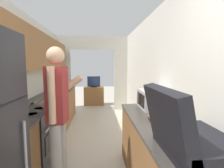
% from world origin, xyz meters
% --- Properties ---
extents(wall_left, '(0.38, 7.68, 2.50)m').
position_xyz_m(wall_left, '(-1.11, 2.48, 1.49)').
color(wall_left, silver).
rests_on(wall_left, ground_plane).
extents(wall_right, '(0.06, 7.68, 2.50)m').
position_xyz_m(wall_right, '(1.20, 2.04, 1.25)').
color(wall_right, silver).
rests_on(wall_right, ground_plane).
extents(wall_far_with_doorway, '(2.74, 0.06, 2.50)m').
position_xyz_m(wall_far_with_doorway, '(0.00, 5.31, 1.42)').
color(wall_far_with_doorway, silver).
rests_on(wall_far_with_doorway, ground_plane).
extents(counter_left, '(0.62, 4.16, 0.88)m').
position_xyz_m(counter_left, '(-0.87, 3.24, 0.44)').
color(counter_left, brown).
rests_on(counter_left, ground_plane).
extents(counter_right, '(0.62, 2.11, 0.88)m').
position_xyz_m(counter_right, '(0.87, 1.24, 0.44)').
color(counter_right, brown).
rests_on(counter_right, ground_plane).
extents(range_oven, '(0.66, 0.72, 1.02)m').
position_xyz_m(range_oven, '(-0.86, 1.95, 0.45)').
color(range_oven, black).
rests_on(range_oven, ground_plane).
extents(person, '(0.56, 0.41, 1.74)m').
position_xyz_m(person, '(-0.31, 1.45, 0.94)').
color(person, '#9E9E9E').
rests_on(person, ground_plane).
extents(suitcase, '(0.54, 0.67, 0.50)m').
position_xyz_m(suitcase, '(0.79, 0.58, 1.03)').
color(suitcase, black).
rests_on(suitcase, counter_right).
extents(microwave, '(0.35, 0.50, 0.27)m').
position_xyz_m(microwave, '(0.98, 1.96, 1.02)').
color(microwave, '#B7B7BC').
rests_on(microwave, counter_right).
extents(book_stack, '(0.25, 0.31, 0.08)m').
position_xyz_m(book_stack, '(0.87, 1.31, 0.92)').
color(book_stack, black).
rests_on(book_stack, counter_right).
extents(tv_cabinet, '(0.76, 0.42, 0.70)m').
position_xyz_m(tv_cabinet, '(0.01, 6.15, 0.35)').
color(tv_cabinet, brown).
rests_on(tv_cabinet, ground_plane).
extents(television, '(0.48, 0.16, 0.41)m').
position_xyz_m(television, '(0.01, 6.10, 0.90)').
color(television, black).
rests_on(television, tv_cabinet).
extents(knife, '(0.06, 0.33, 0.02)m').
position_xyz_m(knife, '(-0.95, 2.48, 0.89)').
color(knife, '#B7B7BC').
rests_on(knife, counter_left).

